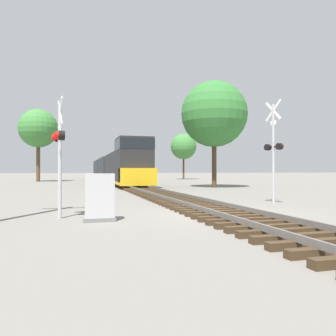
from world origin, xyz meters
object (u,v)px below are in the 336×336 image
crossing_signal_far (274,148)px  tree_mid_background (38,129)px  tree_deep_background (184,147)px  relay_cabinet (100,198)px  tree_far_right (214,114)px  crossing_signal_near (59,145)px  freight_train (111,168)px

crossing_signal_far → tree_mid_background: bearing=8.0°
tree_mid_background → tree_deep_background: tree_mid_background is taller
relay_cabinet → tree_far_right: 21.28m
tree_far_right → tree_deep_background: bearing=77.3°
crossing_signal_near → tree_far_right: size_ratio=0.40×
crossing_signal_near → relay_cabinet: bearing=42.9°
tree_deep_background → tree_far_right: bearing=-102.7°
relay_cabinet → crossing_signal_near: bearing=142.9°
freight_train → crossing_signal_near: bearing=-98.4°
crossing_signal_far → relay_cabinet: size_ratio=3.31×
freight_train → tree_deep_background: bearing=28.9°
tree_far_right → freight_train: bearing=109.7°
crossing_signal_near → tree_far_right: (12.42, 16.20, 4.24)m
relay_cabinet → tree_mid_background: tree_mid_background is taller
freight_train → crossing_signal_near: 36.46m
tree_mid_background → crossing_signal_far: bearing=-68.6°
crossing_signal_far → tree_deep_background: size_ratio=0.59×
tree_mid_background → tree_deep_background: bearing=14.3°
freight_train → tree_mid_background: (-9.90, 1.42, 5.48)m
tree_far_right → tree_mid_background: tree_mid_background is taller
freight_train → tree_far_right: bearing=-70.3°
freight_train → relay_cabinet: size_ratio=31.95×
tree_far_right → tree_mid_background: size_ratio=0.95×
tree_deep_background → crossing_signal_near: bearing=-113.1°
crossing_signal_near → relay_cabinet: 2.23m
tree_far_right → tree_deep_background: 27.85m
crossing_signal_far → tree_deep_background: tree_deep_background is taller
crossing_signal_far → tree_far_right: tree_far_right is taller
crossing_signal_near → tree_mid_background: 38.09m
freight_train → tree_far_right: 21.63m
freight_train → relay_cabinet: (-4.09, -36.98, -1.14)m
crossing_signal_far → tree_mid_background: (-13.82, 35.31, 4.77)m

